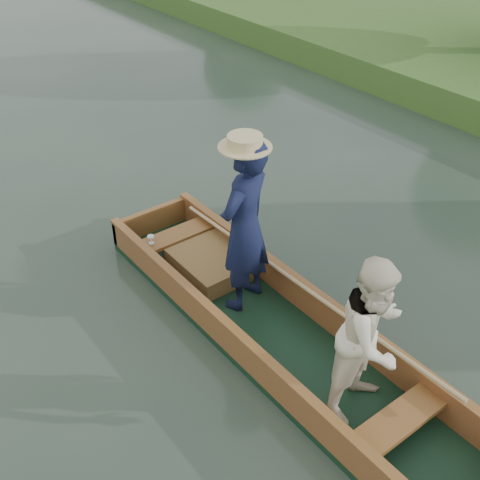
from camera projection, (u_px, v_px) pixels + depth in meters
ground at (275, 340)px, 6.30m from camera, size 120.00×120.00×0.00m
punt at (287, 295)px, 5.91m from camera, size 1.14×5.00×2.05m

